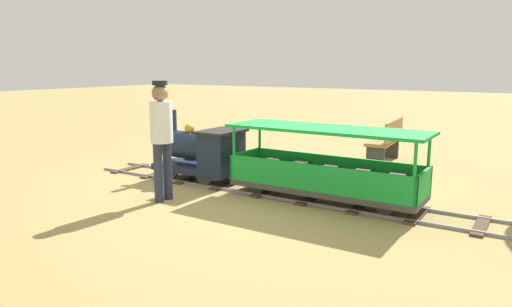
# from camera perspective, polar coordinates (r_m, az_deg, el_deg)

# --- Properties ---
(ground_plane) EXTENTS (60.00, 60.00, 0.00)m
(ground_plane) POSITION_cam_1_polar(r_m,az_deg,el_deg) (7.05, -0.71, -4.32)
(ground_plane) COLOR #A38C51
(track) EXTENTS (0.79, 6.40, 0.04)m
(track) POSITION_cam_1_polar(r_m,az_deg,el_deg) (6.89, 1.41, -4.53)
(track) COLOR gray
(track) RESTS_ON ground_plane
(locomotive) EXTENTS (0.75, 1.45, 1.07)m
(locomotive) POSITION_cam_1_polar(r_m,az_deg,el_deg) (7.46, -6.50, 0.24)
(locomotive) COLOR #192338
(locomotive) RESTS_ON ground_plane
(passenger_car) EXTENTS (0.85, 2.70, 0.97)m
(passenger_car) POSITION_cam_1_polar(r_m,az_deg,el_deg) (6.39, 8.37, -2.12)
(passenger_car) COLOR #3F3F3F
(passenger_car) RESTS_ON ground_plane
(conductor_person) EXTENTS (0.30, 0.30, 1.62)m
(conductor_person) POSITION_cam_1_polar(r_m,az_deg,el_deg) (6.39, -11.37, 2.68)
(conductor_person) COLOR #282D47
(conductor_person) RESTS_ON ground_plane
(park_bench) EXTENTS (1.32, 0.49, 0.82)m
(park_bench) POSITION_cam_1_polar(r_m,az_deg,el_deg) (9.16, 15.52, 1.43)
(park_bench) COLOR olive
(park_bench) RESTS_ON ground_plane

